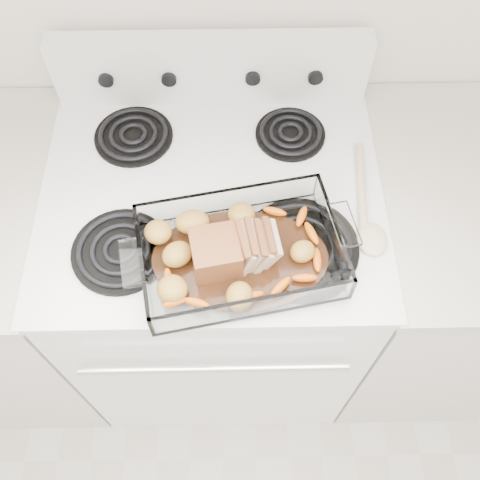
{
  "coord_description": "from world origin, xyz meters",
  "views": [
    {
      "loc": [
        0.05,
        0.93,
        1.92
      ],
      "look_at": [
        0.06,
        1.49,
        0.99
      ],
      "focal_mm": 40.0,
      "sensor_mm": 36.0,
      "label": 1
    }
  ],
  "objects_px": {
    "electric_range": "(218,279)",
    "pork_roast": "(228,249)",
    "counter_right": "(437,278)",
    "baking_dish": "(240,255)"
  },
  "relations": [
    {
      "from": "counter_right",
      "to": "baking_dish",
      "type": "distance_m",
      "value": 0.8
    },
    {
      "from": "pork_roast",
      "to": "electric_range",
      "type": "bearing_deg",
      "value": 111.16
    },
    {
      "from": "pork_roast",
      "to": "baking_dish",
      "type": "bearing_deg",
      "value": 10.25
    },
    {
      "from": "electric_range",
      "to": "baking_dish",
      "type": "xyz_separation_m",
      "value": [
        0.06,
        -0.19,
        0.48
      ]
    },
    {
      "from": "baking_dish",
      "to": "electric_range",
      "type": "bearing_deg",
      "value": 97.37
    },
    {
      "from": "pork_roast",
      "to": "counter_right",
      "type": "bearing_deg",
      "value": 26.98
    },
    {
      "from": "baking_dish",
      "to": "pork_roast",
      "type": "distance_m",
      "value": 0.04
    },
    {
      "from": "electric_range",
      "to": "counter_right",
      "type": "distance_m",
      "value": 0.67
    },
    {
      "from": "electric_range",
      "to": "pork_roast",
      "type": "height_order",
      "value": "electric_range"
    },
    {
      "from": "counter_right",
      "to": "baking_dish",
      "type": "xyz_separation_m",
      "value": [
        -0.6,
        -0.19,
        0.5
      ]
    }
  ]
}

